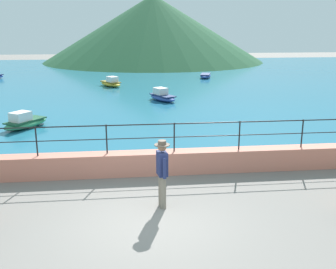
# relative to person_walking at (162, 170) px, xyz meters

# --- Properties ---
(ground_plane) EXTENTS (120.00, 120.00, 0.00)m
(ground_plane) POSITION_rel_person_walking_xyz_m (-0.42, -0.83, -0.98)
(ground_plane) COLOR slate
(promenade_wall) EXTENTS (20.00, 0.56, 0.70)m
(promenade_wall) POSITION_rel_person_walking_xyz_m (-0.42, 2.37, -0.63)
(promenade_wall) COLOR tan
(promenade_wall) RESTS_ON ground
(railing) EXTENTS (18.44, 0.04, 0.90)m
(railing) POSITION_rel_person_walking_xyz_m (-0.42, 2.37, 0.35)
(railing) COLOR black
(railing) RESTS_ON promenade_wall
(lake_water) EXTENTS (64.00, 44.32, 0.06)m
(lake_water) POSITION_rel_person_walking_xyz_m (-0.42, 25.01, -0.95)
(lake_water) COLOR #236B89
(lake_water) RESTS_ON ground
(hill_main) EXTENTS (28.57, 28.57, 8.44)m
(hill_main) POSITION_rel_person_walking_xyz_m (3.09, 43.45, 3.24)
(hill_main) COLOR #1E4C2D
(hill_main) RESTS_ON ground
(person_walking) EXTENTS (0.38, 0.56, 1.75)m
(person_walking) POSITION_rel_person_walking_xyz_m (0.00, 0.00, 0.00)
(person_walking) COLOR slate
(person_walking) RESTS_ON ground
(boat_0) EXTENTS (2.01, 2.42, 0.76)m
(boat_0) POSITION_rel_person_walking_xyz_m (-1.87, 20.77, -0.65)
(boat_0) COLOR gold
(boat_0) RESTS_ON lake_water
(boat_1) EXTENTS (1.87, 2.45, 0.76)m
(boat_1) POSITION_rel_person_walking_xyz_m (1.41, 14.43, -0.65)
(boat_1) COLOR #2D4C9E
(boat_1) RESTS_ON lake_water
(boat_2) EXTENTS (2.03, 2.41, 0.76)m
(boat_2) POSITION_rel_person_walking_xyz_m (-5.32, 8.44, -0.65)
(boat_2) COLOR #338C59
(boat_2) RESTS_ON lake_water
(boat_3) EXTENTS (1.53, 2.46, 0.36)m
(boat_3) POSITION_rel_person_walking_xyz_m (6.28, 25.02, -0.72)
(boat_3) COLOR #2D4C9E
(boat_3) RESTS_ON lake_water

